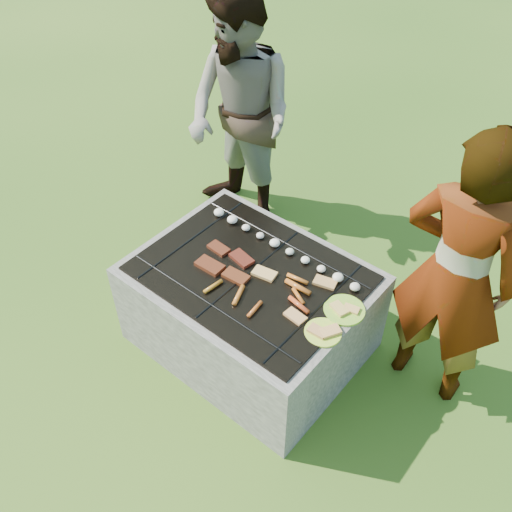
{
  "coord_description": "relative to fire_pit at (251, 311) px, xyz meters",
  "views": [
    {
      "loc": [
        1.47,
        -1.72,
        2.87
      ],
      "look_at": [
        0.0,
        0.05,
        0.7
      ],
      "focal_mm": 40.0,
      "sensor_mm": 36.0,
      "label": 1
    }
  ],
  "objects": [
    {
      "name": "fire_pit",
      "position": [
        0.0,
        0.0,
        0.0
      ],
      "size": [
        1.3,
        1.0,
        0.62
      ],
      "color": "gray",
      "rests_on": "ground"
    },
    {
      "name": "mushrooms",
      "position": [
        -0.0,
        0.26,
        0.35
      ],
      "size": [
        1.06,
        0.06,
        0.04
      ],
      "color": "white",
      "rests_on": "fire_pit"
    },
    {
      "name": "cook",
      "position": [
        0.96,
        0.46,
        0.56
      ],
      "size": [
        0.64,
        0.44,
        1.69
      ],
      "primitive_type": "imported",
      "rotation": [
        0.0,
        0.0,
        3.2
      ],
      "color": "gray",
      "rests_on": "ground"
    },
    {
      "name": "lawn",
      "position": [
        0.0,
        0.0,
        -0.28
      ],
      "size": [
        60.0,
        60.0,
        0.0
      ],
      "primitive_type": "plane",
      "color": "#224912",
      "rests_on": "ground"
    },
    {
      "name": "bread_on_grate",
      "position": [
        0.26,
        0.05,
        0.34
      ],
      "size": [
        0.45,
        0.39,
        0.02
      ],
      "color": "#F7D47E",
      "rests_on": "fire_pit"
    },
    {
      "name": "sausages",
      "position": [
        0.21,
        -0.05,
        0.34
      ],
      "size": [
        0.53,
        0.42,
        0.03
      ],
      "color": "orange",
      "rests_on": "fire_pit"
    },
    {
      "name": "plate_far",
      "position": [
        0.56,
        0.1,
        0.33
      ],
      "size": [
        0.27,
        0.27,
        0.03
      ],
      "color": "yellow",
      "rests_on": "fire_pit"
    },
    {
      "name": "pork_slabs",
      "position": [
        -0.15,
        -0.05,
        0.34
      ],
      "size": [
        0.37,
        0.26,
        0.02
      ],
      "color": "maroon",
      "rests_on": "fire_pit"
    },
    {
      "name": "plate_near",
      "position": [
        0.56,
        -0.09,
        0.33
      ],
      "size": [
        0.24,
        0.24,
        0.03
      ],
      "color": "#FFF83C",
      "rests_on": "fire_pit"
    },
    {
      "name": "bystander",
      "position": [
        -0.86,
        0.91,
        0.59
      ],
      "size": [
        0.94,
        0.79,
        1.75
      ],
      "primitive_type": "imported",
      "rotation": [
        0.0,
        0.0,
        -0.16
      ],
      "color": "#A79E8B",
      "rests_on": "ground"
    }
  ]
}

